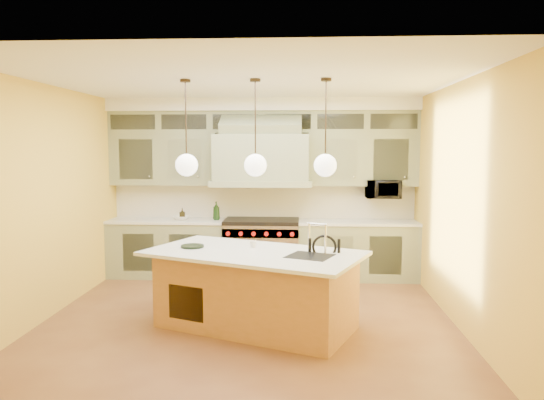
# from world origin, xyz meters

# --- Properties ---
(floor) EXTENTS (5.00, 5.00, 0.00)m
(floor) POSITION_xyz_m (0.00, 0.00, 0.00)
(floor) COLOR brown
(floor) RESTS_ON ground
(ceiling) EXTENTS (5.00, 5.00, 0.00)m
(ceiling) POSITION_xyz_m (0.00, 0.00, 2.90)
(ceiling) COLOR white
(ceiling) RESTS_ON wall_back
(wall_back) EXTENTS (5.00, 0.00, 5.00)m
(wall_back) POSITION_xyz_m (0.00, 2.50, 1.45)
(wall_back) COLOR gold
(wall_back) RESTS_ON ground
(wall_front) EXTENTS (5.00, 0.00, 5.00)m
(wall_front) POSITION_xyz_m (0.00, -2.50, 1.45)
(wall_front) COLOR gold
(wall_front) RESTS_ON ground
(wall_left) EXTENTS (0.00, 5.00, 5.00)m
(wall_left) POSITION_xyz_m (-2.50, 0.00, 1.45)
(wall_left) COLOR gold
(wall_left) RESTS_ON ground
(wall_right) EXTENTS (0.00, 5.00, 5.00)m
(wall_right) POSITION_xyz_m (2.50, 0.00, 1.45)
(wall_right) COLOR gold
(wall_right) RESTS_ON ground
(back_cabinetry) EXTENTS (5.00, 0.77, 2.90)m
(back_cabinetry) POSITION_xyz_m (0.00, 2.23, 1.43)
(back_cabinetry) COLOR gray
(back_cabinetry) RESTS_ON floor
(range) EXTENTS (1.20, 0.74, 0.96)m
(range) POSITION_xyz_m (0.00, 2.14, 0.49)
(range) COLOR silver
(range) RESTS_ON floor
(kitchen_island) EXTENTS (2.77, 2.15, 1.35)m
(kitchen_island) POSITION_xyz_m (0.12, -0.25, 0.47)
(kitchen_island) COLOR olive
(kitchen_island) RESTS_ON floor
(counter_stool) EXTENTS (0.42, 0.42, 1.13)m
(counter_stool) POSITION_xyz_m (0.90, -0.43, 0.64)
(counter_stool) COLOR black
(counter_stool) RESTS_ON floor
(microwave) EXTENTS (0.54, 0.37, 0.30)m
(microwave) POSITION_xyz_m (1.95, 2.25, 1.45)
(microwave) COLOR black
(microwave) RESTS_ON back_cabinetry
(oil_bottle_a) EXTENTS (0.13, 0.13, 0.30)m
(oil_bottle_a) POSITION_xyz_m (-0.74, 2.15, 1.09)
(oil_bottle_a) COLOR black
(oil_bottle_a) RESTS_ON back_cabinetry
(oil_bottle_b) EXTENTS (0.10, 0.10, 0.19)m
(oil_bottle_b) POSITION_xyz_m (-1.29, 2.13, 1.04)
(oil_bottle_b) COLOR black
(oil_bottle_b) RESTS_ON back_cabinetry
(fruit_bowl) EXTENTS (0.31, 0.31, 0.06)m
(fruit_bowl) POSITION_xyz_m (-1.31, 2.15, 0.97)
(fruit_bowl) COLOR white
(fruit_bowl) RESTS_ON back_cabinetry
(cup) EXTENTS (0.09, 0.09, 0.08)m
(cup) POSITION_xyz_m (0.06, -0.03, 0.96)
(cup) COLOR silver
(cup) RESTS_ON kitchen_island
(pendant_left) EXTENTS (0.26, 0.26, 1.11)m
(pendant_left) POSITION_xyz_m (-0.69, -0.25, 1.95)
(pendant_left) COLOR #2D2319
(pendant_left) RESTS_ON ceiling
(pendant_center) EXTENTS (0.26, 0.26, 1.11)m
(pendant_center) POSITION_xyz_m (0.11, -0.25, 1.95)
(pendant_center) COLOR #2D2319
(pendant_center) RESTS_ON ceiling
(pendant_right) EXTENTS (0.26, 0.26, 1.11)m
(pendant_right) POSITION_xyz_m (0.91, -0.25, 1.95)
(pendant_right) COLOR #2D2319
(pendant_right) RESTS_ON ceiling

